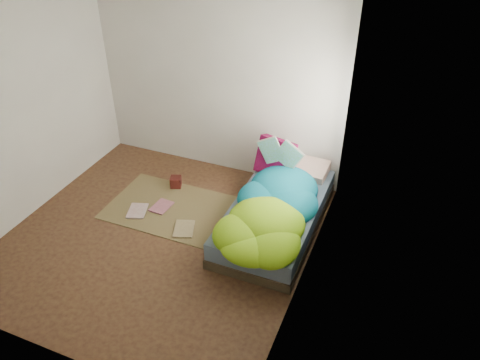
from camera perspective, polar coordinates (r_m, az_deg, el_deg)
name	(u,v)px	position (r m, az deg, el deg)	size (l,w,h in m)	color
ground	(159,237)	(5.73, -9.79, -6.87)	(3.50, 3.50, 0.00)	#3E2117
room_walls	(145,114)	(4.84, -11.47, 7.88)	(3.54, 3.54, 2.62)	silver
bed	(276,215)	(5.71, 4.38, -4.34)	(1.00, 2.00, 0.34)	#34291C
duvet	(271,203)	(5.34, 3.78, -2.82)	(0.96, 1.84, 0.34)	#076179
rug	(171,208)	(6.15, -8.41, -3.39)	(1.60, 1.10, 0.01)	brown
pillow_floral	(304,168)	(6.17, 7.81, 1.41)	(0.61, 0.38, 0.14)	beige
pillow_magenta	(275,158)	(6.03, 4.34, 2.75)	(0.49, 0.15, 0.49)	#53052B
open_book	(280,146)	(5.78, 4.88, 4.13)	(0.51, 0.11, 0.31)	#3C902F
wooden_box	(176,182)	(6.49, -7.83, -0.22)	(0.14, 0.14, 0.14)	#38100C
floor_book_a	(129,211)	(6.17, -13.41, -3.65)	(0.23, 0.31, 0.02)	silver
floor_book_b	(155,204)	(6.21, -10.38, -2.95)	(0.22, 0.29, 0.03)	#C67284
floor_book_c	(174,229)	(5.78, -8.00, -5.89)	(0.24, 0.32, 0.02)	tan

